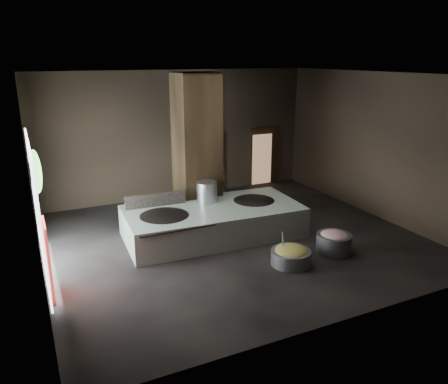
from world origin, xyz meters
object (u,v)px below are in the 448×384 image
wok_left (165,219)px  stock_pot (207,193)px  wok_right (254,204)px  meat_basin (334,243)px  hearth_platform (213,221)px  cook (220,188)px  veg_basin (291,257)px

wok_left → stock_pot: bearing=21.8°
wok_right → meat_basin: 2.70m
hearth_platform → cook: size_ratio=3.16×
meat_basin → stock_pot: bearing=128.7°
wok_right → cook: bearing=99.5°
wok_left → veg_basin: bearing=-44.7°
cook → meat_basin: size_ratio=1.70×
wok_right → veg_basin: wok_right is taller
cook → veg_basin: cook is taller
wok_right → stock_pot: size_ratio=2.25×
wok_right → stock_pot: (-1.30, 0.50, 0.38)m
wok_left → cook: (2.50, 1.89, 0.03)m
stock_pot → meat_basin: (2.35, -2.93, -0.88)m
stock_pot → meat_basin: 3.86m
wok_right → cook: cook is taller
hearth_platform → wok_left: size_ratio=3.17×
hearth_platform → stock_pot: size_ratio=7.67×
cook → veg_basin: (-0.05, -4.32, -0.60)m
wok_left → stock_pot: size_ratio=2.42×
stock_pot → cook: bearing=52.2°
wok_left → wok_right: bearing=2.0°
wok_left → meat_basin: (3.85, -2.33, -0.50)m
hearth_platform → wok_right: (1.35, 0.05, 0.32)m
stock_pot → meat_basin: bearing=-51.3°
cook → veg_basin: bearing=75.8°
wok_right → cook: size_ratio=0.93×
veg_basin → wok_left: bearing=135.3°
wok_right → meat_basin: (1.05, -2.43, -0.50)m
wok_right → cook: 1.82m
veg_basin → wok_right: bearing=82.2°
stock_pot → veg_basin: size_ratio=0.65×
hearth_platform → meat_basin: (2.40, -2.38, -0.18)m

